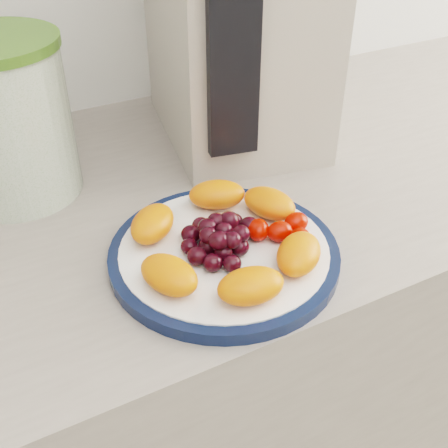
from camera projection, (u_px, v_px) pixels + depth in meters
counter at (196, 391)px, 1.03m from camera, size 3.50×0.60×0.90m
cabinet_face at (197, 401)px, 1.05m from camera, size 3.48×0.58×0.84m
plate_rim at (224, 254)px, 0.63m from camera, size 0.26×0.26×0.01m
plate_face at (224, 254)px, 0.63m from camera, size 0.23×0.23×0.02m
canister at (7, 125)px, 0.70m from camera, size 0.18×0.18×0.19m
appliance_body at (236, 13)px, 0.79m from camera, size 0.26×0.33×0.37m
appliance_panel at (233, 47)px, 0.65m from camera, size 0.07×0.03×0.27m
fruit_plate at (229, 236)px, 0.62m from camera, size 0.22×0.22×0.04m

